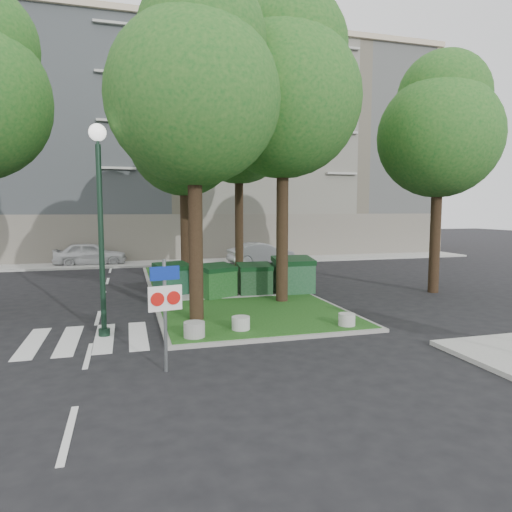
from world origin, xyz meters
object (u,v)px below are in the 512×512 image
object	(u,v)px
litter_bin	(266,272)
bollard_right	(347,319)
bollard_left	(194,329)
dumpster_b	(217,281)
car_white	(90,254)
car_silver	(261,254)
dumpster_a	(173,279)
bollard_mid	(241,323)
tree_street_right	(440,125)
traffic_sign_pole	(165,300)
tree_median_far	(240,116)
tree_median_mid	(186,130)
tree_median_near_right	(285,84)
dumpster_d	(293,275)
tree_median_near_left	(196,81)
dumpster_c	(255,279)
street_lamp	(100,205)

from	to	relation	value
litter_bin	bollard_right	bearing A→B (deg)	-92.38
bollard_left	litter_bin	size ratio (longest dim) A/B	0.82
dumpster_b	car_white	world-z (taller)	car_white
litter_bin	car_silver	world-z (taller)	car_silver
bollard_right	car_white	size ratio (longest dim) A/B	0.11
dumpster_a	car_silver	world-z (taller)	car_silver
bollard_right	bollard_mid	size ratio (longest dim) A/B	0.95
tree_street_right	litter_bin	bearing A→B (deg)	141.65
dumpster_b	bollard_right	xyz separation A→B (m)	(2.83, -5.46, -0.45)
bollard_right	litter_bin	world-z (taller)	litter_bin
tree_street_right	litter_bin	size ratio (longest dim) A/B	14.58
dumpster_b	traffic_sign_pole	world-z (taller)	traffic_sign_pole
tree_median_far	traffic_sign_pole	size ratio (longest dim) A/B	4.85
litter_bin	car_silver	size ratio (longest dim) A/B	0.16
tree_median_mid	dumpster_b	bearing A→B (deg)	-77.00
tree_median_near_right	car_silver	world-z (taller)	tree_median_near_right
tree_median_mid	bollard_left	xyz separation A→B (m)	(-0.95, -8.56, -6.66)
tree_median_far	dumpster_a	size ratio (longest dim) A/B	7.31
tree_median_near_right	dumpster_d	world-z (taller)	tree_median_near_right
car_silver	tree_median_far	bearing A→B (deg)	143.98
dumpster_a	bollard_right	size ratio (longest dim) A/B	3.31
tree_median_far	car_silver	distance (m)	9.15
bollard_left	bollard_right	xyz separation A→B (m)	(4.49, 0.00, -0.03)
dumpster_a	dumpster_b	size ratio (longest dim) A/B	0.97
tree_median_mid	car_silver	distance (m)	11.26
bollard_right	car_silver	world-z (taller)	car_silver
dumpster_d	car_white	xyz separation A→B (m)	(-8.76, 12.86, -0.09)
tree_median_mid	car_white	size ratio (longest dim) A/B	2.29
tree_median_near_left	tree_median_far	size ratio (longest dim) A/B	0.88
tree_street_right	dumpster_c	bearing A→B (deg)	171.95
dumpster_c	street_lamp	world-z (taller)	street_lamp
dumpster_d	car_white	bearing A→B (deg)	124.55
tree_median_near_left	tree_street_right	world-z (taller)	tree_median_near_left
bollard_right	street_lamp	size ratio (longest dim) A/B	0.09
bollard_left	litter_bin	world-z (taller)	litter_bin
dumpster_a	bollard_left	xyz separation A→B (m)	(-0.06, -6.46, -0.41)
litter_bin	street_lamp	bearing A→B (deg)	-131.53
dumpster_b	bollard_right	size ratio (longest dim) A/B	3.39
dumpster_d	car_silver	xyz separation A→B (m)	(1.76, 10.52, -0.13)
dumpster_c	dumpster_d	xyz separation A→B (m)	(1.60, -0.17, 0.11)
tree_median_near_left	bollard_mid	size ratio (longest dim) A/B	20.37
litter_bin	street_lamp	distance (m)	11.35
dumpster_d	tree_median_mid	bearing A→B (deg)	142.01
tree_median_mid	tree_median_far	bearing A→B (deg)	43.15
dumpster_d	bollard_left	size ratio (longest dim) A/B	2.84
tree_median_near_left	tree_street_right	xyz separation A→B (m)	(10.50, 2.50, -0.33)
dumpster_a	bollard_right	distance (m)	7.85
bollard_left	bollard_mid	world-z (taller)	bollard_left
tree_median_near_left	dumpster_a	size ratio (longest dim) A/B	6.46
tree_street_right	litter_bin	xyz separation A→B (m)	(-6.07, 4.80, -6.52)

